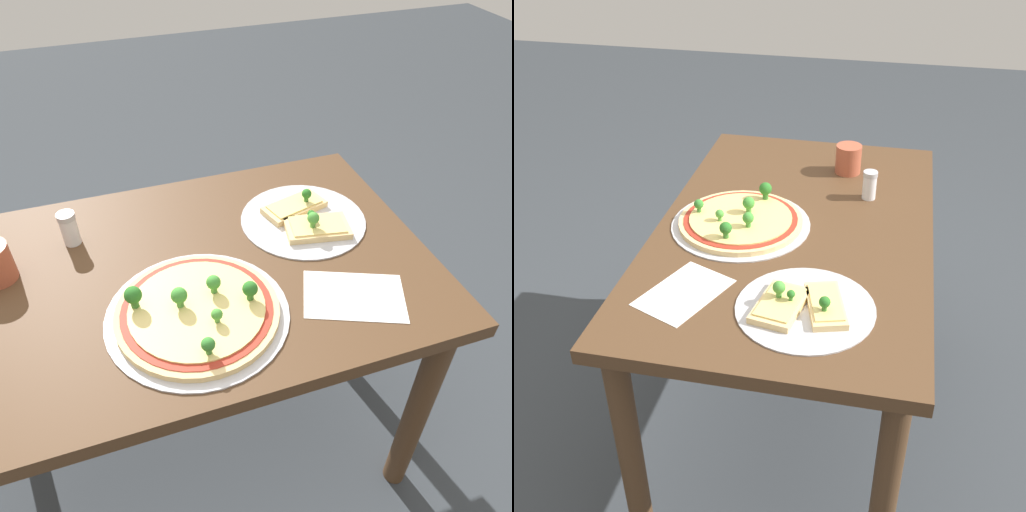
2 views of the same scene
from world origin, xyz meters
TOP-DOWN VIEW (x-y plane):
  - ground_plane at (0.00, 0.00)m, footprint 8.00×8.00m
  - dining_table at (0.00, 0.00)m, footprint 1.16×0.72m
  - pizza_tray_whole at (-0.02, 0.14)m, footprint 0.37×0.37m
  - pizza_tray_slice at (-0.35, -0.08)m, footprint 0.31×0.31m
  - drinking_cup at (0.36, -0.10)m, footprint 0.08×0.08m
  - condiment_shaker at (0.20, -0.18)m, footprint 0.04×0.04m
  - paper_menu at (-0.34, 0.20)m, footprint 0.25×0.21m

SIDE VIEW (x-z plane):
  - ground_plane at x=0.00m, z-range 0.00..0.00m
  - dining_table at x=0.00m, z-range 0.25..0.96m
  - paper_menu at x=-0.34m, z-range 0.71..0.71m
  - pizza_tray_slice at x=-0.35m, z-range 0.68..0.75m
  - pizza_tray_whole at x=-0.02m, z-range 0.68..0.76m
  - condiment_shaker at x=0.20m, z-range 0.71..0.79m
  - drinking_cup at x=0.36m, z-range 0.71..0.79m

